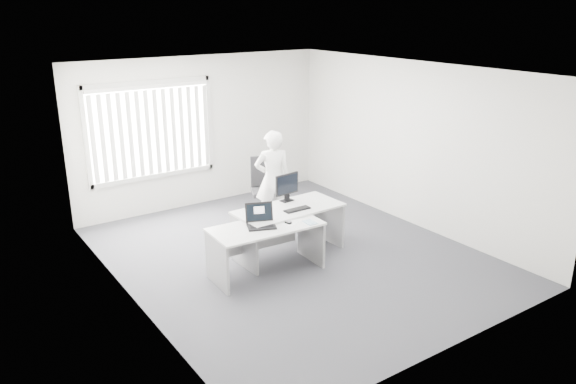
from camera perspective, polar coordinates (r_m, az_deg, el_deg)
ground at (r=8.68m, az=0.53°, el=-6.44°), size 6.00×6.00×0.00m
wall_back at (r=10.71m, az=-8.74°, el=6.10°), size 5.00×0.02×2.80m
wall_front at (r=6.12m, az=16.94°, el=-4.05°), size 5.00×0.02×2.80m
wall_left at (r=7.12m, az=-16.14°, el=-0.78°), size 0.02×6.00×2.80m
wall_right at (r=9.80m, az=12.66°, el=4.70°), size 0.02×6.00×2.80m
ceiling at (r=7.92m, az=0.59°, el=12.25°), size 5.00×6.00×0.02m
window at (r=10.26m, az=-13.72°, el=6.10°), size 2.32×0.06×1.76m
blinds at (r=10.21m, az=-13.59°, el=5.88°), size 2.20×0.10×1.50m
desk_near at (r=7.96m, az=-2.24°, el=-4.78°), size 1.61×0.81×0.72m
desk_far at (r=8.54m, az=0.07°, el=-2.93°), size 1.67×0.82×0.75m
office_chair at (r=10.20m, az=-2.41°, el=-0.57°), size 0.80×0.80×1.07m
person at (r=9.52m, az=-1.57°, el=1.30°), size 0.72×0.60×1.70m
laptop at (r=7.78m, az=-2.74°, el=-2.55°), size 0.49×0.47×0.30m
paper_sheet at (r=8.03m, az=0.25°, el=-2.98°), size 0.39×0.35×0.00m
mouse at (r=7.94m, az=0.03°, el=-3.07°), size 0.07×0.10×0.04m
booklet at (r=7.99m, az=2.25°, el=-3.09°), size 0.15×0.21×0.01m
keyboard at (r=8.37m, az=0.94°, el=-1.78°), size 0.42×0.14×0.02m
monitor at (r=8.69m, az=-0.11°, el=0.47°), size 0.45×0.18×0.44m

